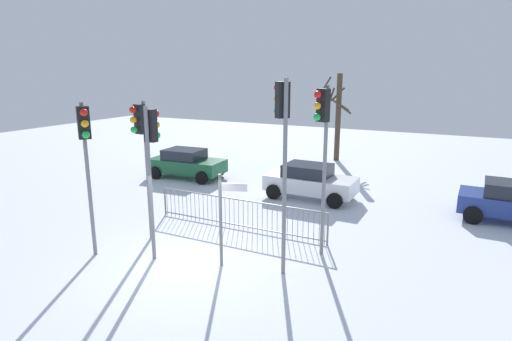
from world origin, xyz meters
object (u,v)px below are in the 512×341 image
traffic_light_rear_right (283,134)px  traffic_light_foreground_right (151,148)px  car_white_far (310,181)px  bare_tree_left (337,115)px  traffic_light_foreground_left (142,140)px  direction_sign_post (223,215)px  traffic_light_rear_left (323,134)px  traffic_light_mid_right (86,146)px  car_green_trailing (187,163)px

traffic_light_rear_right → traffic_light_foreground_right: bearing=138.8°
car_white_far → traffic_light_rear_right: bearing=-75.8°
car_white_far → bare_tree_left: size_ratio=0.74×
traffic_light_foreground_left → direction_sign_post: (3.20, -0.54, -1.77)m
traffic_light_rear_right → bare_tree_left: bare_tree_left is taller
traffic_light_rear_left → traffic_light_mid_right: bearing=48.7°
traffic_light_rear_left → bare_tree_left: (-3.38, 13.50, -0.85)m
traffic_light_mid_right → bare_tree_left: bare_tree_left is taller
direction_sign_post → bare_tree_left: bare_tree_left is taller
traffic_light_mid_right → traffic_light_foreground_left: (0.50, 1.71, -0.04)m
traffic_light_rear_right → traffic_light_mid_right: size_ratio=1.15×
traffic_light_foreground_right → traffic_light_foreground_left: traffic_light_foreground_left is taller
traffic_light_mid_right → bare_tree_left: (2.48, 16.52, -0.52)m
direction_sign_post → traffic_light_rear_left: bearing=21.9°
traffic_light_foreground_left → traffic_light_mid_right: bearing=83.8°
traffic_light_foreground_left → car_green_trailing: 8.46m
traffic_light_foreground_left → bare_tree_left: (1.98, 14.81, -0.48)m
direction_sign_post → car_white_far: 7.25m
traffic_light_rear_right → traffic_light_mid_right: bearing=143.4°
traffic_light_rear_right → traffic_light_foreground_right: (-3.63, -0.77, -0.54)m
direction_sign_post → car_green_trailing: direction_sign_post is taller
car_white_far → traffic_light_rear_left: bearing=-66.7°
traffic_light_rear_left → car_white_far: 6.46m
traffic_light_rear_left → traffic_light_foreground_right: bearing=49.2°
car_white_far → car_green_trailing: size_ratio=0.98×
traffic_light_foreground_left → bare_tree_left: bare_tree_left is taller
traffic_light_foreground_right → car_green_trailing: (-4.78, 8.12, -2.48)m
traffic_light_rear_left → car_white_far: bearing=-46.4°
direction_sign_post → car_green_trailing: size_ratio=0.68×
direction_sign_post → car_white_far: bearing=71.5°
bare_tree_left → traffic_light_foreground_left: bearing=-97.6°
traffic_light_foreground_left → traffic_light_rear_left: bearing=-156.2°
direction_sign_post → bare_tree_left: (-1.22, 15.35, 1.29)m
traffic_light_foreground_right → direction_sign_post: bearing=9.0°
car_white_far → bare_tree_left: bare_tree_left is taller
traffic_light_foreground_left → car_green_trailing: traffic_light_foreground_left is taller
traffic_light_rear_left → traffic_light_foreground_right: 4.78m
car_white_far → car_green_trailing: 6.85m
traffic_light_foreground_left → direction_sign_post: bearing=-179.6°
traffic_light_rear_right → direction_sign_post: traffic_light_rear_right is taller
traffic_light_foreground_left → bare_tree_left: bearing=-87.6°
traffic_light_rear_right → traffic_light_foreground_left: traffic_light_rear_right is taller
traffic_light_mid_right → traffic_light_foreground_left: 1.78m
traffic_light_foreground_right → car_white_far: size_ratio=1.15×
traffic_light_foreground_right → traffic_light_rear_right: bearing=10.8°
traffic_light_foreground_right → direction_sign_post: size_ratio=1.67×
car_green_trailing → bare_tree_left: (5.62, 7.60, 2.02)m
car_green_trailing → traffic_light_rear_left: bearing=-36.7°
car_green_trailing → bare_tree_left: size_ratio=0.75×
traffic_light_rear_right → bare_tree_left: bearing=47.4°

